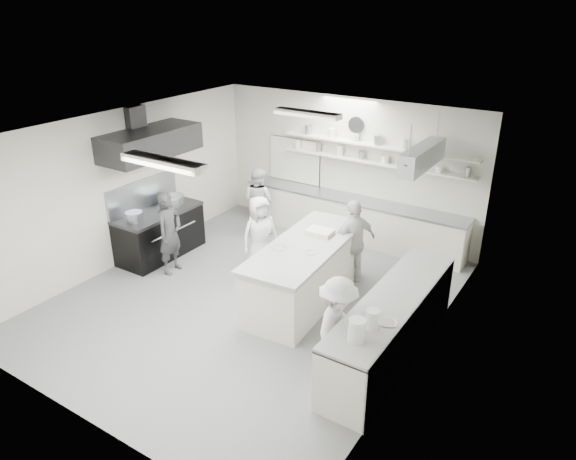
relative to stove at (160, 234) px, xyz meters
The scene contains 27 objects.
floor 2.67m from the stove, ahead, with size 6.00×7.00×0.02m, color gray.
ceiling 3.67m from the stove, ahead, with size 6.00×7.00×0.02m, color white.
wall_back 4.18m from the stove, 50.01° to the left, with size 6.00×0.04×3.00m, color beige.
wall_front 4.80m from the stove, 56.31° to the right, with size 6.00×0.04×3.00m, color beige.
wall_left 1.19m from the stove, 135.00° to the right, with size 0.04×7.00×3.00m, color beige.
wall_right 5.71m from the stove, ahead, with size 0.04×7.00×3.00m, color beige.
stove is the anchor object (origin of this frame).
exhaust_hood 1.90m from the stove, 90.00° to the right, with size 0.85×2.00×0.50m, color #28282A.
back_counter 4.03m from the stove, 43.99° to the left, with size 5.00×0.60×0.92m, color silver.
shelf_lower 4.63m from the stove, 41.99° to the left, with size 4.20×0.26×0.04m, color silver.
shelf_upper 4.74m from the stove, 41.99° to the left, with size 4.20×0.26×0.04m, color silver.
pass_through_window 3.49m from the stove, 67.12° to the left, with size 1.30×0.04×1.00m, color black.
wall_clock 4.60m from the stove, 47.54° to the left, with size 0.32×0.32×0.05m, color white.
right_counter 5.28m from the stove, ahead, with size 0.74×3.30×0.94m, color silver.
pot_rack 5.35m from the stove, 23.50° to the left, with size 0.30×1.60×0.40m, color #9AA1A9.
light_fixture_front 4.22m from the stove, 40.24° to the right, with size 1.30×0.25×0.10m, color silver.
light_fixture_rear 3.86m from the stove, 28.30° to the left, with size 1.30×0.25×0.10m, color silver.
prep_island 3.38m from the stove, ahead, with size 1.02×2.75×1.01m, color silver.
stove_pot 0.68m from the stove, 90.00° to the left, with size 0.44×0.44×0.22m, color #9AA1A9.
cook_stove 0.88m from the stove, 29.69° to the right, with size 0.58×0.38×1.60m, color #2F2F30.
cook_back 2.29m from the stove, 63.93° to the left, with size 0.72×0.56×1.49m, color silver.
cook_island_left 2.19m from the stove, 14.84° to the left, with size 0.73×0.48×1.50m, color silver.
cook_island_right 3.96m from the stove, 16.08° to the left, with size 0.94×0.39×1.61m, color silver.
cook_right 4.98m from the stove, 16.10° to the right, with size 0.97×0.56×1.50m, color silver.
bowl_island_a 3.15m from the stove, ahead, with size 0.23×0.23×0.06m, color #9AA1A9.
bowl_island_b 3.67m from the stove, ahead, with size 0.20×0.20×0.06m, color silver.
bowl_right 5.59m from the stove, 12.79° to the right, with size 0.24×0.24×0.06m, color silver.
Camera 1 is at (4.90, -6.47, 4.90)m, focal length 33.22 mm.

